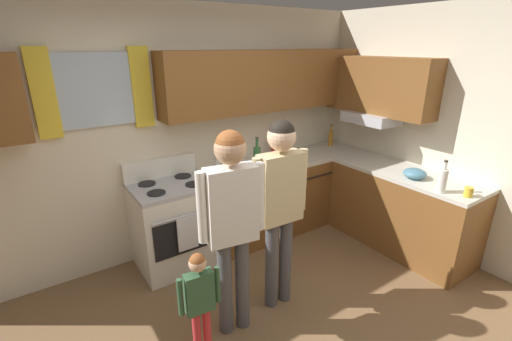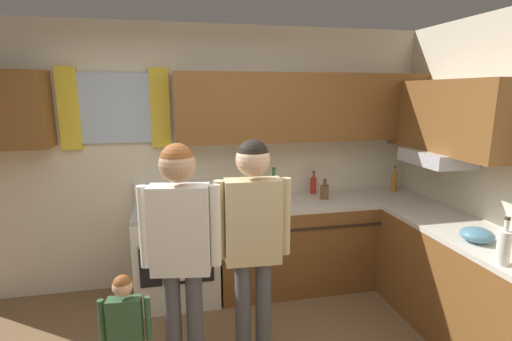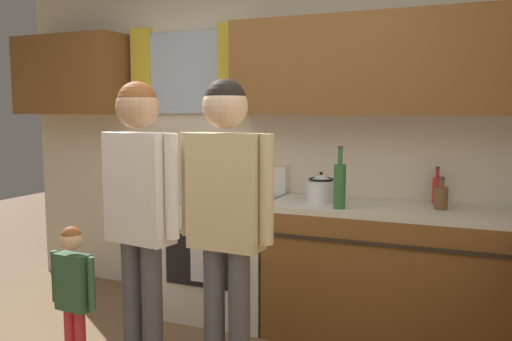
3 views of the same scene
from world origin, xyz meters
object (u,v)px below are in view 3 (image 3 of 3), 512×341
(bottle_squat_brown, at_px, (441,197))
(adult_holding_child, at_px, (140,199))
(bottle_wine_green, at_px, (340,185))
(adult_in_plaid, at_px, (226,204))
(bottle_sauce_red, at_px, (437,189))
(stove_oven, at_px, (227,253))
(stovetop_kettle, at_px, (321,188))
(small_child, at_px, (73,288))
(mug_ceramic_white, at_px, (314,191))

(bottle_squat_brown, height_order, adult_holding_child, adult_holding_child)
(bottle_squat_brown, bearing_deg, bottle_wine_green, -159.66)
(adult_in_plaid, bearing_deg, bottle_sauce_red, 54.77)
(adult_holding_child, height_order, adult_in_plaid, adult_in_plaid)
(stove_oven, distance_m, bottle_sauce_red, 1.56)
(bottle_sauce_red, distance_m, adult_holding_child, 1.96)
(bottle_squat_brown, distance_m, stovetop_kettle, 0.76)
(adult_in_plaid, distance_m, small_child, 0.98)
(stove_oven, relative_size, stovetop_kettle, 4.02)
(stove_oven, height_order, adult_holding_child, adult_holding_child)
(stove_oven, height_order, bottle_sauce_red, bottle_sauce_red)
(mug_ceramic_white, distance_m, stovetop_kettle, 0.20)
(bottle_wine_green, bearing_deg, small_child, -138.86)
(stove_oven, xyz_separation_m, mug_ceramic_white, (0.63, 0.14, 0.48))
(small_child, bearing_deg, stovetop_kettle, 50.13)
(stove_oven, bearing_deg, bottle_sauce_red, 8.99)
(stove_oven, height_order, small_child, stove_oven)
(mug_ceramic_white, bearing_deg, stovetop_kettle, -60.06)
(bottle_sauce_red, relative_size, stovetop_kettle, 0.90)
(mug_ceramic_white, xyz_separation_m, stovetop_kettle, (0.10, -0.17, 0.05))
(mug_ceramic_white, bearing_deg, small_child, -123.69)
(stove_oven, bearing_deg, adult_holding_child, -88.03)
(stove_oven, relative_size, bottle_squat_brown, 5.37)
(stove_oven, relative_size, small_child, 1.22)
(adult_holding_child, bearing_deg, bottle_squat_brown, 38.23)
(bottle_squat_brown, bearing_deg, bottle_sauce_red, 99.80)
(adult_holding_child, height_order, small_child, adult_holding_child)
(bottle_sauce_red, bearing_deg, small_child, -139.70)
(adult_in_plaid, relative_size, small_child, 1.85)
(stovetop_kettle, distance_m, small_child, 1.67)
(stovetop_kettle, bearing_deg, stove_oven, 178.06)
(adult_holding_child, bearing_deg, small_child, -159.29)
(bottle_wine_green, relative_size, stovetop_kettle, 1.44)
(stove_oven, relative_size, adult_in_plaid, 0.66)
(bottle_squat_brown, height_order, adult_in_plaid, adult_in_plaid)
(stove_oven, xyz_separation_m, adult_in_plaid, (0.52, -1.08, 0.58))
(bottle_squat_brown, relative_size, adult_in_plaid, 0.12)
(bottle_squat_brown, xyz_separation_m, stovetop_kettle, (-0.76, -0.03, 0.02))
(bottle_sauce_red, relative_size, bottle_squat_brown, 1.20)
(stovetop_kettle, xyz_separation_m, adult_holding_child, (-0.68, -1.11, 0.05))
(adult_holding_child, bearing_deg, mug_ceramic_white, 65.26)
(bottle_squat_brown, height_order, mug_ceramic_white, bottle_squat_brown)
(mug_ceramic_white, distance_m, adult_holding_child, 1.41)
(adult_in_plaid, bearing_deg, stovetop_kettle, 79.20)
(stove_oven, relative_size, mug_ceramic_white, 8.76)
(bottle_wine_green, distance_m, stovetop_kettle, 0.26)
(adult_holding_child, distance_m, adult_in_plaid, 0.48)
(bottle_wine_green, bearing_deg, stovetop_kettle, 132.44)
(stovetop_kettle, relative_size, adult_holding_child, 0.16)
(bottle_sauce_red, relative_size, adult_holding_child, 0.15)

